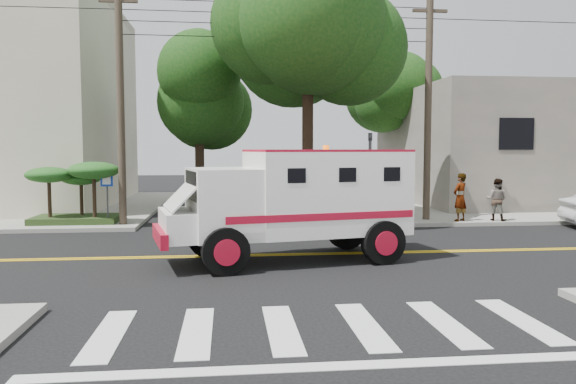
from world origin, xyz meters
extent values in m
plane|color=black|center=(0.00, 0.00, 0.00)|extent=(100.00, 100.00, 0.00)
cube|color=gray|center=(13.50, 13.50, 0.07)|extent=(17.00, 17.00, 0.15)
cube|color=#6B665C|center=(15.00, 14.00, 3.15)|extent=(14.00, 12.00, 6.00)
cylinder|color=#382D23|center=(-5.60, 6.00, 4.50)|extent=(0.28, 0.28, 9.00)
cylinder|color=#382D23|center=(6.30, 6.20, 4.50)|extent=(0.28, 0.28, 9.00)
cylinder|color=black|center=(1.50, 6.50, 3.50)|extent=(0.44, 0.44, 7.00)
sphere|color=#0F3810|center=(1.50, 6.50, 7.00)|extent=(5.32, 5.32, 5.32)
sphere|color=#0F3810|center=(2.64, 5.74, 7.57)|extent=(4.56, 4.56, 4.56)
cylinder|color=black|center=(-3.00, 12.00, 2.80)|extent=(0.44, 0.44, 5.60)
sphere|color=#0F3810|center=(-3.00, 12.00, 5.60)|extent=(3.92, 3.92, 3.92)
sphere|color=#0F3810|center=(-2.16, 11.44, 6.02)|extent=(3.36, 3.36, 3.36)
cylinder|color=black|center=(8.50, 16.00, 2.97)|extent=(0.44, 0.44, 5.95)
sphere|color=#0F3810|center=(8.50, 16.00, 5.95)|extent=(4.20, 4.20, 4.20)
sphere|color=#0F3810|center=(9.40, 15.40, 6.40)|extent=(3.60, 3.60, 3.60)
cylinder|color=#3F3F42|center=(3.80, 5.60, 1.80)|extent=(0.12, 0.12, 3.60)
imported|color=#3F3F42|center=(3.80, 5.60, 3.15)|extent=(0.15, 0.18, 0.90)
cylinder|color=#3F3F42|center=(-6.20, 6.20, 1.00)|extent=(0.06, 0.06, 2.00)
cube|color=#0C33A5|center=(-6.20, 6.14, 1.80)|extent=(0.45, 0.03, 0.45)
cube|color=#1E3314|center=(-7.50, 6.80, 0.27)|extent=(3.20, 2.00, 0.24)
cylinder|color=black|center=(-8.40, 6.50, 1.15)|extent=(0.14, 0.14, 1.52)
ellipsoid|color=#164815|center=(-8.40, 6.50, 2.00)|extent=(1.73, 1.73, 0.60)
cylinder|color=black|center=(-7.40, 7.20, 1.07)|extent=(0.14, 0.14, 1.36)
ellipsoid|color=#164815|center=(-7.40, 7.20, 1.83)|extent=(1.55, 1.55, 0.54)
cylinder|color=black|center=(-6.70, 6.30, 1.23)|extent=(0.14, 0.14, 1.68)
ellipsoid|color=#164815|center=(-6.70, 6.30, 2.17)|extent=(1.91, 1.91, 0.66)
cube|color=white|center=(0.97, -0.65, 1.81)|extent=(4.45, 3.17, 2.18)
cube|color=white|center=(-1.77, -1.23, 1.61)|extent=(2.10, 2.58, 1.76)
cube|color=black|center=(-2.56, -1.40, 2.07)|extent=(0.43, 1.74, 0.73)
cube|color=white|center=(-2.84, -1.46, 1.09)|extent=(1.34, 2.22, 0.73)
cube|color=#AB0D24|center=(-3.35, -1.57, 0.83)|extent=(0.64, 2.22, 0.36)
cube|color=#AB0D24|center=(0.97, -0.65, 2.93)|extent=(4.45, 3.17, 0.06)
cylinder|color=black|center=(-1.74, -2.41, 0.57)|extent=(1.18, 0.56, 1.14)
cylinder|color=black|center=(-2.22, -0.14, 0.57)|extent=(1.18, 0.56, 1.14)
cylinder|color=black|center=(2.32, -1.55, 0.57)|extent=(1.18, 0.56, 1.14)
cylinder|color=black|center=(1.84, 0.72, 0.57)|extent=(1.18, 0.56, 1.14)
imported|color=gray|center=(7.41, 5.50, 1.09)|extent=(0.82, 0.75, 1.89)
imported|color=gray|center=(8.92, 5.50, 0.98)|extent=(1.03, 1.01, 1.67)
camera|label=1|loc=(-1.68, -15.56, 2.97)|focal=35.00mm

